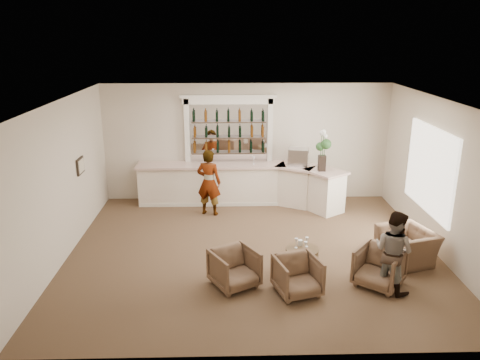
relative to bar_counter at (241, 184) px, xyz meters
name	(u,v)px	position (x,y,z in m)	size (l,w,h in m)	color
ground	(253,251)	(0.16, -3.00, -0.57)	(8.00, 8.00, 0.00)	brown
room_shell	(259,141)	(0.33, -2.29, 1.77)	(8.04, 7.02, 3.32)	beige
bar_counter	(241,184)	(0.00, 0.00, 0.00)	(5.72, 1.80, 1.14)	white
back_bar_alcove	(229,130)	(-0.34, 0.41, 1.46)	(2.64, 0.25, 3.00)	white
cocktail_table	(302,260)	(1.10, -3.92, -0.32)	(0.66, 0.66, 0.50)	brown
sommelier	(209,182)	(-0.87, -0.75, 0.31)	(0.64, 0.42, 1.76)	gray
guest	(393,251)	(2.66, -4.66, 0.21)	(0.76, 0.59, 1.57)	gray
armchair_left	(235,268)	(-0.26, -4.45, -0.21)	(0.78, 0.81, 0.73)	brown
armchair_center	(297,276)	(0.89, -4.76, -0.22)	(0.77, 0.79, 0.72)	brown
armchair_right	(379,267)	(2.48, -4.51, -0.19)	(0.81, 0.83, 0.76)	brown
armchair_far	(407,246)	(3.38, -3.54, -0.22)	(1.08, 0.94, 0.70)	brown
espresso_machine	(298,157)	(1.56, -0.07, 0.80)	(0.53, 0.45, 0.47)	silver
flower_vase	(323,148)	(2.10, -0.62, 1.18)	(0.29, 0.29, 1.09)	black
wine_glass_bar_left	(212,162)	(-0.80, -0.06, 0.67)	(0.07, 0.07, 0.21)	white
wine_glass_bar_right	(254,160)	(0.35, 0.06, 0.67)	(0.07, 0.07, 0.21)	white
wine_glass_tbl_a	(296,243)	(0.98, -3.89, 0.03)	(0.07, 0.07, 0.21)	white
wine_glass_tbl_b	(307,242)	(1.20, -3.84, 0.03)	(0.07, 0.07, 0.21)	white
wine_glass_tbl_c	(305,247)	(1.14, -4.05, 0.03)	(0.07, 0.07, 0.21)	white
napkin_holder	(300,243)	(1.08, -3.78, -0.01)	(0.08, 0.08, 0.12)	silver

